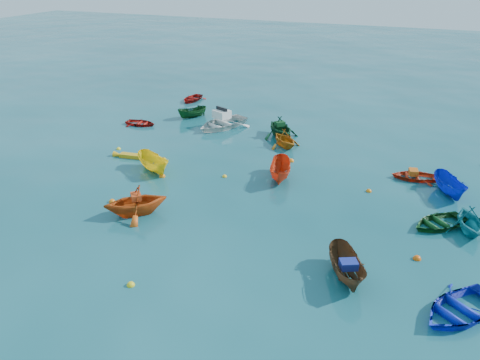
% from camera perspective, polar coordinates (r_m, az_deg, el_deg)
% --- Properties ---
extents(ground, '(160.00, 160.00, 0.00)m').
position_cam_1_polar(ground, '(23.49, -4.61, -5.77)').
color(ground, '#0A434E').
rests_on(ground, ground).
extents(sampan_brown_mid, '(2.46, 3.36, 1.22)m').
position_cam_1_polar(sampan_brown_mid, '(20.56, 12.76, -11.53)').
color(sampan_brown_mid, '#52351D').
rests_on(sampan_brown_mid, ground).
extents(dinghy_blue_se, '(4.21, 4.44, 0.75)m').
position_cam_1_polar(dinghy_blue_se, '(20.12, 25.06, -14.60)').
color(dinghy_blue_se, '#0F23C3').
rests_on(dinghy_blue_se, ground).
extents(dinghy_orange_w, '(4.26, 4.22, 1.70)m').
position_cam_1_polar(dinghy_orange_w, '(25.19, -12.46, -4.03)').
color(dinghy_orange_w, '#D85214').
rests_on(dinghy_orange_w, ground).
extents(sampan_yellow_mid, '(3.37, 2.70, 1.24)m').
position_cam_1_polar(sampan_yellow_mid, '(29.89, -10.40, 1.07)').
color(sampan_yellow_mid, yellow).
rests_on(sampan_yellow_mid, ground).
extents(dinghy_green_e, '(3.67, 3.69, 0.63)m').
position_cam_1_polar(dinghy_green_e, '(25.54, 22.99, -5.17)').
color(dinghy_green_e, '#10471B').
rests_on(dinghy_green_e, ground).
extents(dinghy_cyan_se, '(2.84, 3.11, 1.39)m').
position_cam_1_polar(dinghy_cyan_se, '(25.69, 25.99, -5.61)').
color(dinghy_cyan_se, teal).
rests_on(dinghy_cyan_se, ground).
extents(dinghy_red_nw, '(2.57, 1.88, 0.52)m').
position_cam_1_polar(dinghy_red_nw, '(38.55, -12.00, 6.59)').
color(dinghy_red_nw, '#9E130D').
rests_on(dinghy_red_nw, ground).
extents(sampan_orange_n, '(1.95, 3.45, 1.26)m').
position_cam_1_polar(sampan_orange_n, '(28.49, 4.93, 0.15)').
color(sampan_orange_n, red).
rests_on(sampan_orange_n, ground).
extents(dinghy_green_n, '(4.09, 4.09, 1.63)m').
position_cam_1_polar(dinghy_green_n, '(35.31, 4.90, 5.29)').
color(dinghy_green_n, '#104423').
rests_on(dinghy_green_n, ground).
extents(dinghy_red_ne, '(3.01, 2.40, 0.56)m').
position_cam_1_polar(dinghy_red_ne, '(30.29, 20.44, 0.14)').
color(dinghy_red_ne, red).
rests_on(dinghy_red_ne, ground).
extents(sampan_blue_far, '(2.32, 3.23, 1.17)m').
position_cam_1_polar(sampan_blue_far, '(29.11, 24.04, -1.56)').
color(sampan_blue_far, '#0E23BA').
rests_on(sampan_blue_far, ground).
extents(dinghy_red_far, '(2.10, 2.90, 0.59)m').
position_cam_1_polar(dinghy_red_far, '(44.61, -5.86, 9.60)').
color(dinghy_red_far, '#A3110D').
rests_on(dinghy_red_far, ground).
extents(dinghy_orange_far, '(3.43, 3.41, 1.37)m').
position_cam_1_polar(dinghy_orange_far, '(33.45, 5.42, 4.10)').
color(dinghy_orange_far, '#BC6811').
rests_on(dinghy_orange_far, ground).
extents(sampan_green_far, '(2.36, 2.68, 1.01)m').
position_cam_1_polar(sampan_green_far, '(39.73, -5.80, 7.59)').
color(sampan_green_far, '#0F421A').
rests_on(sampan_green_far, ground).
extents(kayak_yellow, '(3.44, 0.92, 0.33)m').
position_cam_1_polar(kayak_yellow, '(32.01, -12.19, 2.60)').
color(kayak_yellow, gold).
rests_on(kayak_yellow, ground).
extents(motorboat_white, '(4.73, 5.40, 1.53)m').
position_cam_1_polar(motorboat_white, '(37.23, -2.20, 6.45)').
color(motorboat_white, white).
rests_on(motorboat_white, ground).
extents(tarp_blue_a, '(0.87, 0.79, 0.34)m').
position_cam_1_polar(tarp_blue_a, '(19.99, 13.09, -10.00)').
color(tarp_blue_a, navy).
rests_on(tarp_blue_a, sampan_brown_mid).
extents(tarp_orange_a, '(0.80, 0.81, 0.31)m').
position_cam_1_polar(tarp_orange_a, '(24.72, -12.56, -1.98)').
color(tarp_orange_a, red).
rests_on(tarp_orange_a, dinghy_orange_w).
extents(tarp_green_b, '(0.85, 0.84, 0.33)m').
position_cam_1_polar(tarp_green_b, '(35.07, 4.89, 6.85)').
color(tarp_green_b, '#11471E').
rests_on(tarp_green_b, dinghy_green_n).
extents(tarp_orange_b, '(0.62, 0.75, 0.32)m').
position_cam_1_polar(tarp_orange_b, '(30.10, 20.38, 0.92)').
color(tarp_orange_b, '#CC5B14').
rests_on(tarp_orange_b, dinghy_red_ne).
extents(buoy_or_a, '(0.35, 0.35, 0.35)m').
position_cam_1_polar(buoy_or_a, '(26.67, -15.32, -2.60)').
color(buoy_or_a, orange).
rests_on(buoy_or_a, ground).
extents(buoy_ye_a, '(0.34, 0.34, 0.34)m').
position_cam_1_polar(buoy_ye_a, '(20.17, -13.17, -12.40)').
color(buoy_ye_a, yellow).
rests_on(buoy_ye_a, ground).
extents(buoy_or_b, '(0.37, 0.37, 0.37)m').
position_cam_1_polar(buoy_or_b, '(22.58, 20.75, -9.00)').
color(buoy_or_b, '#DF540C').
rests_on(buoy_or_b, ground).
extents(buoy_ye_b, '(0.30, 0.30, 0.30)m').
position_cam_1_polar(buoy_ye_b, '(31.42, -9.21, 2.41)').
color(buoy_ye_b, yellow).
rests_on(buoy_ye_b, ground).
extents(buoy_or_c, '(0.38, 0.38, 0.38)m').
position_cam_1_polar(buoy_or_c, '(29.03, -9.45, 0.39)').
color(buoy_or_c, orange).
rests_on(buoy_or_c, ground).
extents(buoy_ye_c, '(0.29, 0.29, 0.29)m').
position_cam_1_polar(buoy_ye_c, '(28.66, -1.90, 0.40)').
color(buoy_ye_c, yellow).
rests_on(buoy_ye_c, ground).
extents(buoy_or_d, '(0.32, 0.32, 0.32)m').
position_cam_1_polar(buoy_or_d, '(27.85, 15.42, -1.37)').
color(buoy_or_d, orange).
rests_on(buoy_or_d, ground).
extents(buoy_ye_d, '(0.30, 0.30, 0.30)m').
position_cam_1_polar(buoy_ye_d, '(33.90, -14.58, 3.66)').
color(buoy_ye_d, yellow).
rests_on(buoy_ye_d, ground).
extents(buoy_or_e, '(0.39, 0.39, 0.39)m').
position_cam_1_polar(buoy_or_e, '(31.01, 6.24, 2.28)').
color(buoy_or_e, orange).
rests_on(buoy_or_e, ground).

